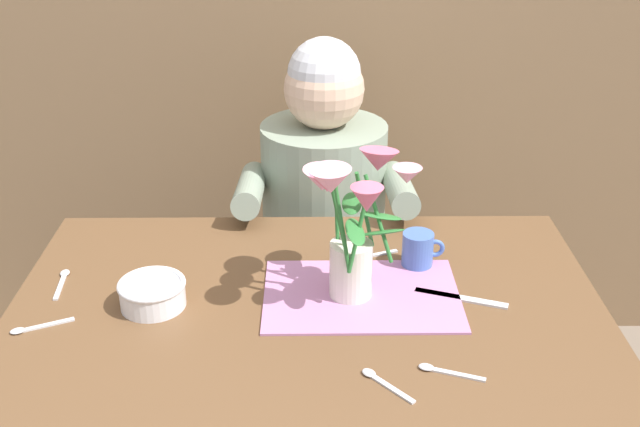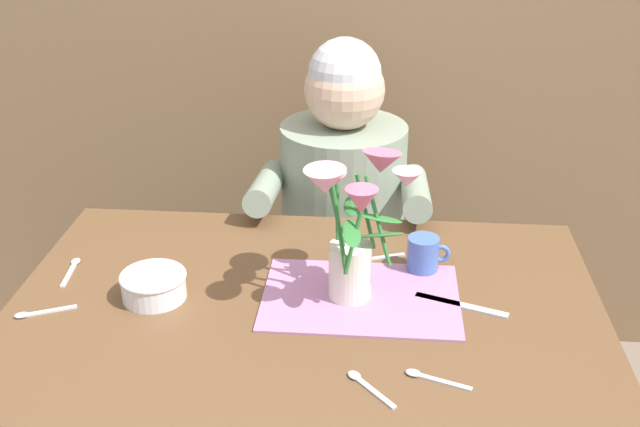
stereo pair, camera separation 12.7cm
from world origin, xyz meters
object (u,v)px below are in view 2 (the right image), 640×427
ceramic_bowl (154,285)px  dinner_knife (461,305)px  seated_person (342,240)px  tea_cup (424,254)px  flower_vase (350,218)px

ceramic_bowl → dinner_knife: bearing=1.6°
seated_person → tea_cup: (0.20, -0.46, 0.22)m
flower_vase → tea_cup: size_ratio=3.44×
seated_person → tea_cup: seated_person is taller
seated_person → ceramic_bowl: 0.74m
flower_vase → dinner_knife: 0.29m
ceramic_bowl → tea_cup: bearing=15.7°
ceramic_bowl → flower_vase: bearing=4.4°
tea_cup → dinner_knife: bearing=-62.4°
seated_person → flower_vase: (0.04, -0.59, 0.36)m
seated_person → ceramic_bowl: size_ratio=8.35×
dinner_knife → tea_cup: (-0.07, 0.14, 0.04)m
dinner_knife → ceramic_bowl: bearing=-158.4°
flower_vase → ceramic_bowl: size_ratio=2.35×
ceramic_bowl → tea_cup: size_ratio=1.46×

